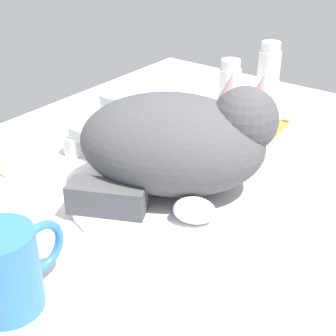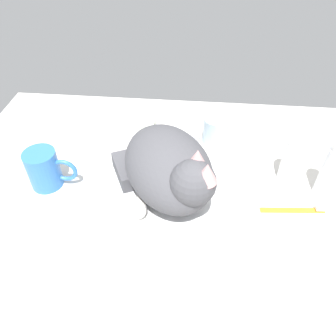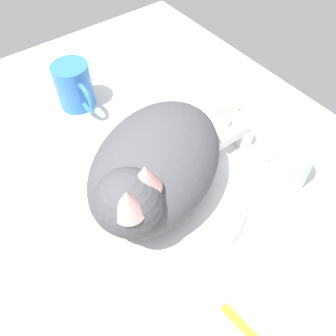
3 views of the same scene
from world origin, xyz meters
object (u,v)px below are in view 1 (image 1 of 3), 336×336
object	(u,v)px
faucet	(81,144)
toothbrush	(278,129)
cat	(180,141)
toothpaste_bottle	(229,93)
soap_bar	(19,158)
mouthwash_bottle	(268,81)
rinse_cup	(119,113)
coffee_mug	(5,269)

from	to	relation	value
faucet	toothbrush	world-z (taller)	faucet
cat	toothpaste_bottle	size ratio (longest dim) A/B	2.64
faucet	toothpaste_bottle	xyz separation A→B (cm)	(28.22, -11.67, 3.27)
soap_bar	mouthwash_bottle	world-z (taller)	mouthwash_bottle
toothpaste_bottle	mouthwash_bottle	xyz separation A→B (cm)	(7.68, -4.14, 1.13)
cat	rinse_cup	size ratio (longest dim) A/B	4.04
toothpaste_bottle	toothbrush	world-z (taller)	toothpaste_bottle
soap_bar	toothbrush	world-z (taller)	soap_bar
cat	soap_bar	distance (cm)	26.46
mouthwash_bottle	cat	bearing A→B (deg)	-173.29
cat	soap_bar	size ratio (longest dim) A/B	4.31
cat	mouthwash_bottle	bearing A→B (deg)	6.71
rinse_cup	faucet	bearing A→B (deg)	-173.91
soap_bar	coffee_mug	bearing A→B (deg)	-130.44
coffee_mug	toothbrush	distance (cm)	57.96
soap_bar	rinse_cup	bearing A→B (deg)	-7.07
cat	faucet	bearing A→B (deg)	91.41
coffee_mug	toothpaste_bottle	xyz separation A→B (cm)	(56.95, 6.96, 0.78)
soap_bar	mouthwash_bottle	distance (cm)	49.76
mouthwash_bottle	toothpaste_bottle	bearing A→B (deg)	151.70
rinse_cup	toothbrush	distance (cm)	29.56
coffee_mug	toothpaste_bottle	bearing A→B (deg)	6.97
toothbrush	coffee_mug	bearing A→B (deg)	176.62
rinse_cup	mouthwash_bottle	distance (cm)	30.27
mouthwash_bottle	faucet	bearing A→B (deg)	156.24
soap_bar	toothpaste_bottle	xyz separation A→B (cm)	(37.89, -15.41, 3.00)
coffee_mug	toothpaste_bottle	world-z (taller)	toothpaste_bottle
cat	coffee_mug	world-z (taller)	cat
toothpaste_bottle	mouthwash_bottle	size ratio (longest dim) A/B	0.84
rinse_cup	soap_bar	xyz separation A→B (cm)	(-20.67, 2.56, -1.37)
rinse_cup	toothpaste_bottle	distance (cm)	21.55
faucet	coffee_mug	bearing A→B (deg)	-147.04
faucet	cat	world-z (taller)	cat
toothbrush	rinse_cup	bearing A→B (deg)	127.76
faucet	coffee_mug	distance (cm)	34.33
faucet	soap_bar	size ratio (longest dim) A/B	1.95
mouthwash_bottle	toothbrush	bearing A→B (deg)	-138.04
faucet	cat	bearing A→B (deg)	-88.59
rinse_cup	toothbrush	size ratio (longest dim) A/B	0.55
faucet	toothbrush	size ratio (longest dim) A/B	1.00
faucet	soap_bar	world-z (taller)	faucet
faucet	coffee_mug	size ratio (longest dim) A/B	1.22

